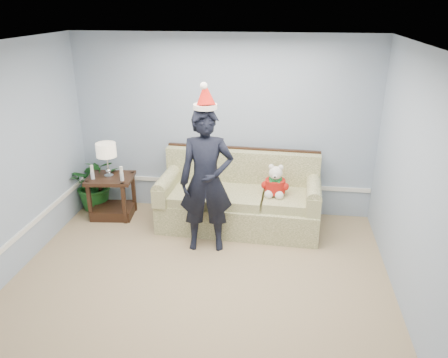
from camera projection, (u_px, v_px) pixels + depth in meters
name	position (u px, v px, depth m)	size (l,w,h in m)	color
room_shell	(187.00, 196.00, 4.22)	(4.54, 5.04, 2.74)	tan
wainscot_trim	(122.00, 216.00, 5.79)	(4.49, 4.99, 0.06)	white
sofa	(240.00, 200.00, 6.40)	(2.33, 1.07, 1.07)	#57642F
side_table	(113.00, 201.00, 6.70)	(0.73, 0.63, 0.65)	#351F13
table_lamp	(106.00, 151.00, 6.40)	(0.29, 0.29, 0.52)	silver
candle_pair	(107.00, 173.00, 6.40)	(0.51, 0.06, 0.22)	silver
houseplant	(96.00, 182.00, 6.88)	(0.79, 0.68, 0.87)	#1C5C20
man	(206.00, 181.00, 5.58)	(0.70, 0.46, 1.91)	black
santa_hat	(205.00, 96.00, 5.19)	(0.37, 0.40, 0.34)	white
teddy_bear	(275.00, 184.00, 6.07)	(0.30, 0.33, 0.46)	white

